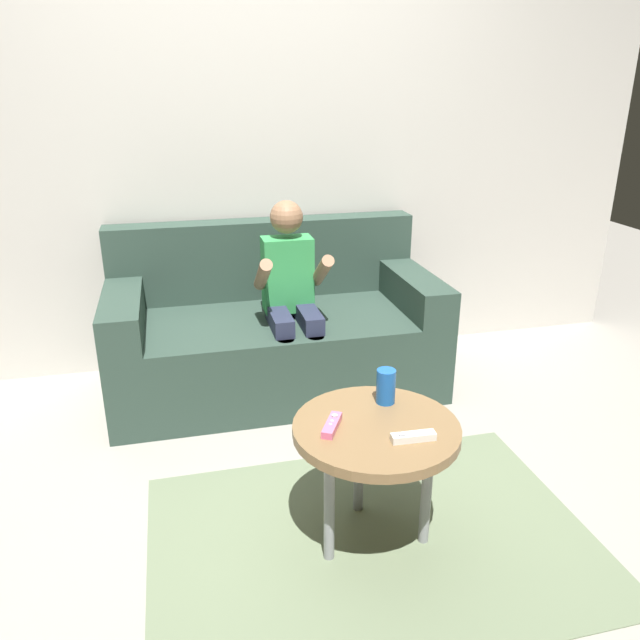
# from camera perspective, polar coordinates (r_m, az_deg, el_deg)

# --- Properties ---
(ground_plane) EXTENTS (9.16, 9.16, 0.00)m
(ground_plane) POSITION_cam_1_polar(r_m,az_deg,el_deg) (2.42, -1.33, -17.00)
(ground_plane) COLOR #9E998E
(wall_back) EXTENTS (4.58, 0.05, 2.50)m
(wall_back) POSITION_cam_1_polar(r_m,az_deg,el_deg) (3.35, -7.18, 16.77)
(wall_back) COLOR beige
(wall_back) RESTS_ON ground
(couch) EXTENTS (1.63, 0.80, 0.82)m
(couch) POSITION_cam_1_polar(r_m,az_deg,el_deg) (3.19, -4.32, -1.12)
(couch) COLOR #2D4238
(couch) RESTS_ON ground
(person_seated_on_couch) EXTENTS (0.34, 0.42, 0.98)m
(person_seated_on_couch) POSITION_cam_1_polar(r_m,az_deg,el_deg) (2.94, -2.67, 2.54)
(person_seated_on_couch) COLOR #282D47
(person_seated_on_couch) RESTS_ON ground
(coffee_table) EXTENTS (0.55, 0.55, 0.46)m
(coffee_table) POSITION_cam_1_polar(r_m,az_deg,el_deg) (2.05, 5.17, -10.77)
(coffee_table) COLOR brown
(coffee_table) RESTS_ON ground
(area_rug) EXTENTS (1.53, 1.07, 0.01)m
(area_rug) POSITION_cam_1_polar(r_m,az_deg,el_deg) (2.29, 4.85, -19.51)
(area_rug) COLOR #6B7A5B
(area_rug) RESTS_ON ground
(game_remote_white_near_edge) EXTENTS (0.14, 0.04, 0.03)m
(game_remote_white_near_edge) POSITION_cam_1_polar(r_m,az_deg,el_deg) (1.95, 8.63, -10.65)
(game_remote_white_near_edge) COLOR white
(game_remote_white_near_edge) RESTS_ON coffee_table
(game_remote_pink_center) EXTENTS (0.10, 0.14, 0.03)m
(game_remote_pink_center) POSITION_cam_1_polar(r_m,az_deg,el_deg) (1.99, 1.11, -9.70)
(game_remote_pink_center) COLOR pink
(game_remote_pink_center) RESTS_ON coffee_table
(soda_can) EXTENTS (0.07, 0.07, 0.12)m
(soda_can) POSITION_cam_1_polar(r_m,az_deg,el_deg) (2.13, 6.12, -6.13)
(soda_can) COLOR #1959B2
(soda_can) RESTS_ON coffee_table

